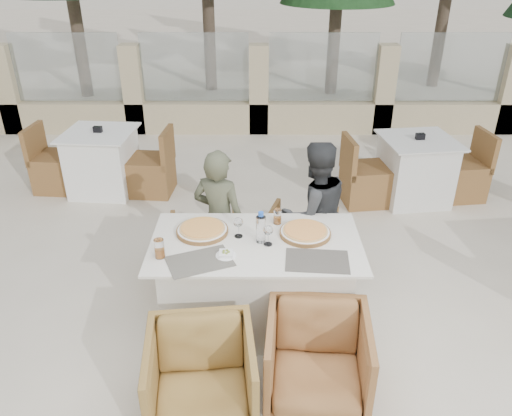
{
  "coord_description": "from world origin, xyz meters",
  "views": [
    {
      "loc": [
        -0.03,
        -3.11,
        2.77
      ],
      "look_at": [
        -0.04,
        0.4,
        0.9
      ],
      "focal_mm": 35.0,
      "sensor_mm": 36.0,
      "label": 1
    }
  ],
  "objects_px": {
    "armchair_far_right": "(300,241)",
    "diner_right": "(314,214)",
    "diner_left": "(219,220)",
    "wine_glass_centre": "(238,226)",
    "bg_table_b": "(415,170)",
    "water_bottle": "(261,227)",
    "armchair_near_right": "(317,359)",
    "beer_glass_left": "(159,249)",
    "bg_table_a": "(103,162)",
    "olive_dish": "(226,253)",
    "pizza_left": "(202,230)",
    "pizza_right": "(305,232)",
    "wine_glass_near": "(268,234)",
    "armchair_far_left": "(204,250)",
    "armchair_near_left": "(202,378)",
    "dining_table": "(256,283)",
    "beer_glass_right": "(277,216)"
  },
  "relations": [
    {
      "from": "armchair_far_right",
      "to": "diner_right",
      "type": "height_order",
      "value": "diner_right"
    },
    {
      "from": "diner_left",
      "to": "diner_right",
      "type": "xyz_separation_m",
      "value": [
        0.83,
        0.08,
        0.02
      ]
    },
    {
      "from": "wine_glass_centre",
      "to": "diner_right",
      "type": "height_order",
      "value": "diner_right"
    },
    {
      "from": "armchair_far_right",
      "to": "bg_table_b",
      "type": "bearing_deg",
      "value": -118.74
    },
    {
      "from": "water_bottle",
      "to": "armchair_near_right",
      "type": "xyz_separation_m",
      "value": [
        0.37,
        -0.75,
        -0.58
      ]
    },
    {
      "from": "beer_glass_left",
      "to": "bg_table_a",
      "type": "relative_size",
      "value": 0.09
    },
    {
      "from": "olive_dish",
      "to": "armchair_near_right",
      "type": "bearing_deg",
      "value": -41.51
    },
    {
      "from": "pizza_left",
      "to": "armchair_near_right",
      "type": "xyz_separation_m",
      "value": [
        0.83,
        -0.88,
        -0.48
      ]
    },
    {
      "from": "wine_glass_centre",
      "to": "diner_left",
      "type": "xyz_separation_m",
      "value": [
        -0.18,
        0.47,
        -0.21
      ]
    },
    {
      "from": "olive_dish",
      "to": "bg_table_b",
      "type": "relative_size",
      "value": 0.07
    },
    {
      "from": "armchair_far_right",
      "to": "pizza_right",
      "type": "bearing_deg",
      "value": 104.18
    },
    {
      "from": "wine_glass_near",
      "to": "armchair_near_right",
      "type": "bearing_deg",
      "value": -65.79
    },
    {
      "from": "armchair_far_left",
      "to": "bg_table_a",
      "type": "distance_m",
      "value": 2.34
    },
    {
      "from": "armchair_near_left",
      "to": "diner_right",
      "type": "relative_size",
      "value": 0.52
    },
    {
      "from": "diner_right",
      "to": "armchair_near_right",
      "type": "bearing_deg",
      "value": 65.38
    },
    {
      "from": "wine_glass_near",
      "to": "armchair_far_left",
      "type": "relative_size",
      "value": 0.29
    },
    {
      "from": "dining_table",
      "to": "beer_glass_right",
      "type": "height_order",
      "value": "beer_glass_right"
    },
    {
      "from": "armchair_far_left",
      "to": "pizza_left",
      "type": "bearing_deg",
      "value": 93.12
    },
    {
      "from": "olive_dish",
      "to": "armchair_far_right",
      "type": "bearing_deg",
      "value": 57.41
    },
    {
      "from": "armchair_near_left",
      "to": "pizza_right",
      "type": "bearing_deg",
      "value": 48.69
    },
    {
      "from": "armchair_far_left",
      "to": "diner_left",
      "type": "xyz_separation_m",
      "value": [
        0.16,
        -0.07,
        0.36
      ]
    },
    {
      "from": "water_bottle",
      "to": "bg_table_a",
      "type": "relative_size",
      "value": 0.15
    },
    {
      "from": "diner_right",
      "to": "wine_glass_centre",
      "type": "bearing_deg",
      "value": 20.25
    },
    {
      "from": "beer_glass_right",
      "to": "dining_table",
      "type": "bearing_deg",
      "value": -121.39
    },
    {
      "from": "wine_glass_centre",
      "to": "water_bottle",
      "type": "bearing_deg",
      "value": -23.03
    },
    {
      "from": "wine_glass_near",
      "to": "beer_glass_right",
      "type": "bearing_deg",
      "value": 75.79
    },
    {
      "from": "dining_table",
      "to": "olive_dish",
      "type": "xyz_separation_m",
      "value": [
        -0.22,
        -0.2,
        0.41
      ]
    },
    {
      "from": "dining_table",
      "to": "armchair_near_left",
      "type": "bearing_deg",
      "value": -110.6
    },
    {
      "from": "armchair_near_left",
      "to": "bg_table_b",
      "type": "xyz_separation_m",
      "value": [
        2.23,
        3.16,
        0.07
      ]
    },
    {
      "from": "water_bottle",
      "to": "armchair_far_right",
      "type": "height_order",
      "value": "water_bottle"
    },
    {
      "from": "pizza_right",
      "to": "bg_table_a",
      "type": "distance_m",
      "value": 3.32
    },
    {
      "from": "pizza_right",
      "to": "armchair_far_left",
      "type": "height_order",
      "value": "pizza_right"
    },
    {
      "from": "armchair_near_left",
      "to": "diner_left",
      "type": "relative_size",
      "value": 0.54
    },
    {
      "from": "wine_glass_centre",
      "to": "beer_glass_left",
      "type": "xyz_separation_m",
      "value": [
        -0.56,
        -0.29,
        -0.02
      ]
    },
    {
      "from": "armchair_far_left",
      "to": "diner_left",
      "type": "relative_size",
      "value": 0.49
    },
    {
      "from": "pizza_left",
      "to": "armchair_far_right",
      "type": "bearing_deg",
      "value": 38.08
    },
    {
      "from": "beer_glass_left",
      "to": "olive_dish",
      "type": "bearing_deg",
      "value": 1.74
    },
    {
      "from": "armchair_far_left",
      "to": "armchair_near_right",
      "type": "height_order",
      "value": "armchair_near_right"
    },
    {
      "from": "wine_glass_near",
      "to": "bg_table_a",
      "type": "bearing_deg",
      "value": 128.3
    },
    {
      "from": "pizza_right",
      "to": "bg_table_a",
      "type": "relative_size",
      "value": 0.24
    },
    {
      "from": "armchair_far_left",
      "to": "diner_left",
      "type": "distance_m",
      "value": 0.4
    },
    {
      "from": "water_bottle",
      "to": "wine_glass_near",
      "type": "distance_m",
      "value": 0.08
    },
    {
      "from": "diner_right",
      "to": "pizza_right",
      "type": "bearing_deg",
      "value": 55.9
    },
    {
      "from": "water_bottle",
      "to": "wine_glass_centre",
      "type": "xyz_separation_m",
      "value": [
        -0.17,
        0.07,
        -0.03
      ]
    },
    {
      "from": "beer_glass_left",
      "to": "olive_dish",
      "type": "relative_size",
      "value": 1.32
    },
    {
      "from": "armchair_near_right",
      "to": "armchair_near_left",
      "type": "bearing_deg",
      "value": -162.54
    },
    {
      "from": "armchair_far_left",
      "to": "armchair_far_right",
      "type": "relative_size",
      "value": 1.01
    },
    {
      "from": "olive_dish",
      "to": "bg_table_a",
      "type": "height_order",
      "value": "olive_dish"
    },
    {
      "from": "beer_glass_left",
      "to": "armchair_near_left",
      "type": "xyz_separation_m",
      "value": [
        0.34,
        -0.71,
        -0.53
      ]
    },
    {
      "from": "beer_glass_left",
      "to": "beer_glass_right",
      "type": "height_order",
      "value": "beer_glass_left"
    }
  ]
}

